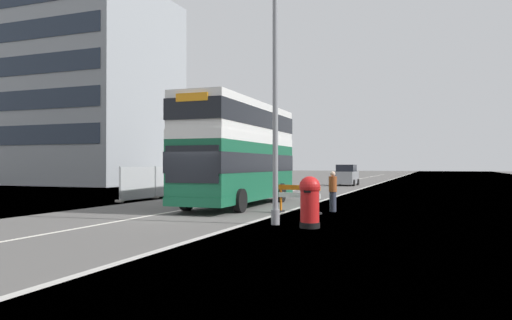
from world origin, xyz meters
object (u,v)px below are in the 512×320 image
(lamppost_foreground, at_px, (275,109))
(pedestrian_at_kerb, at_px, (333,191))
(red_pillar_postbox, at_px, (310,200))
(car_receding_mid, at_px, (346,176))
(double_decker_bus, at_px, (240,151))
(car_oncoming_near, at_px, (262,176))
(roadworks_barrier, at_px, (299,195))

(lamppost_foreground, height_order, pedestrian_at_kerb, lamppost_foreground)
(red_pillar_postbox, bearing_deg, lamppost_foreground, 163.08)
(car_receding_mid, relative_size, pedestrian_at_kerb, 2.23)
(double_decker_bus, relative_size, car_oncoming_near, 2.40)
(pedestrian_at_kerb, bearing_deg, lamppost_foreground, -99.73)
(roadworks_barrier, relative_size, car_receding_mid, 0.50)
(car_oncoming_near, xyz_separation_m, car_receding_mid, (5.49, 8.41, -0.07))
(roadworks_barrier, distance_m, car_oncoming_near, 20.39)
(roadworks_barrier, xyz_separation_m, pedestrian_at_kerb, (1.14, 1.23, 0.12))
(roadworks_barrier, height_order, car_receding_mid, car_receding_mid)
(lamppost_foreground, relative_size, roadworks_barrier, 4.29)
(red_pillar_postbox, bearing_deg, pedestrian_at_kerb, 94.35)
(pedestrian_at_kerb, bearing_deg, red_pillar_postbox, -85.65)
(car_oncoming_near, height_order, car_receding_mid, car_oncoming_near)
(pedestrian_at_kerb, bearing_deg, roadworks_barrier, -132.88)
(double_decker_bus, xyz_separation_m, lamppost_foreground, (3.97, -6.34, 1.19))
(double_decker_bus, bearing_deg, lamppost_foreground, -57.94)
(lamppost_foreground, bearing_deg, red_pillar_postbox, -16.92)
(red_pillar_postbox, relative_size, car_oncoming_near, 0.38)
(red_pillar_postbox, height_order, pedestrian_at_kerb, pedestrian_at_kerb)
(double_decker_bus, xyz_separation_m, car_receding_mid, (0.71, 24.43, -1.70))
(lamppost_foreground, height_order, roadworks_barrier, lamppost_foreground)
(double_decker_bus, distance_m, red_pillar_postbox, 8.71)
(double_decker_bus, relative_size, red_pillar_postbox, 6.26)
(lamppost_foreground, relative_size, car_oncoming_near, 1.91)
(double_decker_bus, relative_size, roadworks_barrier, 5.38)
(lamppost_foreground, bearing_deg, double_decker_bus, 122.06)
(double_decker_bus, bearing_deg, red_pillar_postbox, -52.05)
(red_pillar_postbox, relative_size, car_receding_mid, 0.43)
(red_pillar_postbox, height_order, car_oncoming_near, car_oncoming_near)
(car_oncoming_near, distance_m, car_receding_mid, 10.05)
(lamppost_foreground, xyz_separation_m, roadworks_barrier, (-0.27, 3.82, -3.09))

